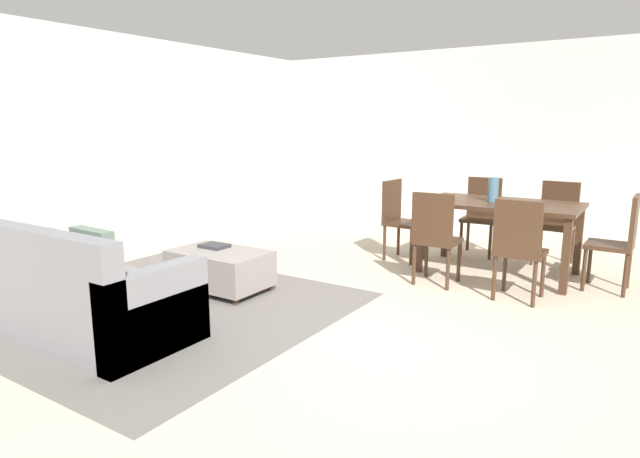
% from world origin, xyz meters
% --- Properties ---
extents(ground_plane, '(10.80, 10.80, 0.00)m').
position_xyz_m(ground_plane, '(0.00, 0.00, 0.00)').
color(ground_plane, beige).
extents(wall_back, '(9.00, 0.12, 2.70)m').
position_xyz_m(wall_back, '(0.00, 5.00, 1.35)').
color(wall_back, silver).
rests_on(wall_back, ground_plane).
extents(wall_left, '(0.12, 11.00, 2.70)m').
position_xyz_m(wall_left, '(-4.50, 0.50, 1.35)').
color(wall_left, silver).
rests_on(wall_left, ground_plane).
extents(area_rug, '(3.00, 2.80, 0.01)m').
position_xyz_m(area_rug, '(-1.97, -0.48, 0.00)').
color(area_rug, slate).
rests_on(area_rug, ground_plane).
extents(couch, '(2.05, 0.85, 0.86)m').
position_xyz_m(couch, '(-2.11, -1.18, 0.29)').
color(couch, gray).
rests_on(couch, ground_plane).
extents(ottoman_table, '(0.91, 0.58, 0.39)m').
position_xyz_m(ottoman_table, '(-1.82, 0.18, 0.22)').
color(ottoman_table, gray).
rests_on(ottoman_table, ground_plane).
extents(dining_table, '(1.56, 0.92, 0.76)m').
position_xyz_m(dining_table, '(0.21, 2.22, 0.66)').
color(dining_table, '#422B1C').
rests_on(dining_table, ground_plane).
extents(dining_chair_near_left, '(0.41, 0.41, 0.92)m').
position_xyz_m(dining_chair_near_left, '(-0.19, 1.44, 0.52)').
color(dining_chair_near_left, '#422B1C').
rests_on(dining_chair_near_left, ground_plane).
extents(dining_chair_near_right, '(0.41, 0.41, 0.92)m').
position_xyz_m(dining_chair_near_right, '(0.60, 1.38, 0.52)').
color(dining_chair_near_right, '#422B1C').
rests_on(dining_chair_near_right, ground_plane).
extents(dining_chair_far_left, '(0.43, 0.43, 0.92)m').
position_xyz_m(dining_chair_far_left, '(-0.21, 3.01, 0.52)').
color(dining_chair_far_left, '#422B1C').
rests_on(dining_chair_far_left, ground_plane).
extents(dining_chair_far_right, '(0.42, 0.42, 0.92)m').
position_xyz_m(dining_chair_far_right, '(0.63, 3.01, 0.52)').
color(dining_chair_far_right, '#422B1C').
rests_on(dining_chair_far_right, ground_plane).
extents(dining_chair_head_east, '(0.41, 0.41, 0.92)m').
position_xyz_m(dining_chair_head_east, '(1.32, 2.20, 0.52)').
color(dining_chair_head_east, '#422B1C').
rests_on(dining_chair_head_east, ground_plane).
extents(dining_chair_head_west, '(0.42, 0.42, 0.92)m').
position_xyz_m(dining_chair_head_west, '(-0.93, 2.21, 0.52)').
color(dining_chair_head_west, '#422B1C').
rests_on(dining_chair_head_west, ground_plane).
extents(vase_centerpiece, '(0.11, 0.11, 0.25)m').
position_xyz_m(vase_centerpiece, '(0.13, 2.21, 0.89)').
color(vase_centerpiece, slate).
rests_on(vase_centerpiece, dining_table).
extents(book_on_ottoman, '(0.26, 0.20, 0.03)m').
position_xyz_m(book_on_ottoman, '(-1.96, 0.25, 0.40)').
color(book_on_ottoman, '#333338').
rests_on(book_on_ottoman, ottoman_table).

